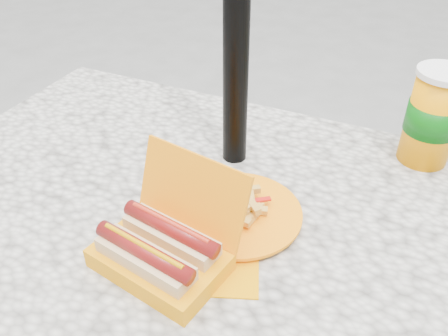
% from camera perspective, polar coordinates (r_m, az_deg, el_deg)
% --- Properties ---
extents(picnic_table, '(1.20, 0.80, 0.75)m').
position_cam_1_polar(picnic_table, '(0.98, -2.57, -8.73)').
color(picnic_table, beige).
rests_on(picnic_table, ground).
extents(hotdog_box, '(0.23, 0.21, 0.16)m').
position_cam_1_polar(hotdog_box, '(0.77, -7.49, -9.66)').
color(hotdog_box, orange).
rests_on(hotdog_box, picnic_table).
extents(fries_plate, '(0.25, 0.34, 0.05)m').
position_cam_1_polar(fries_plate, '(0.86, 1.35, -5.59)').
color(fries_plate, orange).
rests_on(fries_plate, picnic_table).
extents(soda_cup, '(0.11, 0.11, 0.20)m').
position_cam_1_polar(soda_cup, '(1.05, 23.84, 5.64)').
color(soda_cup, '#FF9400').
rests_on(soda_cup, picnic_table).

